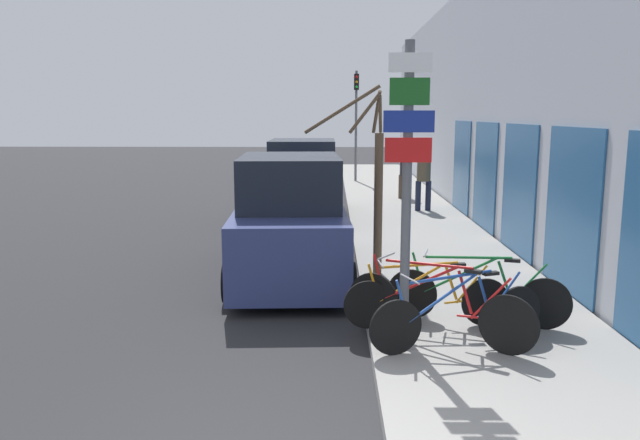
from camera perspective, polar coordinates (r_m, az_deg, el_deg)
name	(u,v)px	position (r m, az deg, el deg)	size (l,w,h in m)	color
ground_plane	(312,228)	(16.09, -0.75, -0.78)	(80.00, 80.00, 0.00)	#28282B
sidewalk_curb	(401,209)	(18.95, 7.41, 0.96)	(3.20, 32.00, 0.15)	gray
building_facade	(464,104)	(18.89, 13.03, 10.33)	(0.23, 32.00, 6.50)	#B2B7C1
signpost	(407,180)	(7.52, 7.96, 3.65)	(0.60, 0.14, 3.61)	#595B60
bicycle_0	(459,315)	(7.75, 12.59, -8.45)	(2.21, 0.88, 0.91)	black
bicycle_1	(437,307)	(7.90, 10.62, -7.82)	(2.12, 1.39, 0.99)	black
bicycle_2	(427,299)	(8.34, 9.77, -7.15)	(2.20, 0.44, 0.88)	black
bicycle_3	(477,294)	(8.60, 14.13, -6.62)	(2.34, 0.70, 0.94)	black
parked_car_0	(290,224)	(11.07, -2.72, -0.32)	(2.26, 4.78, 2.21)	navy
parked_car_1	(303,185)	(16.93, -1.57, 3.22)	(2.15, 4.74, 2.24)	#51565B
pedestrian_near	(424,175)	(18.21, 9.46, 4.05)	(0.46, 0.39, 1.77)	#1E2338
pedestrian_far	(405,170)	(20.75, 7.81, 4.52)	(0.42, 0.36, 1.62)	#4C3D2D
street_tree	(375,184)	(10.83, 5.05, 3.27)	(1.41, 1.00, 3.26)	brown
traffic_light	(356,111)	(25.99, 3.33, 9.92)	(0.20, 0.30, 4.50)	#595B60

